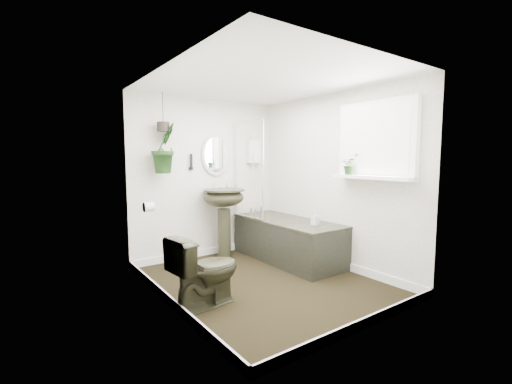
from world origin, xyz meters
TOP-DOWN VIEW (x-y plane):
  - floor at (0.00, 0.00)m, footprint 2.30×2.80m
  - ceiling at (0.00, 0.00)m, footprint 2.30×2.80m
  - wall_back at (0.00, 1.41)m, footprint 2.30×0.02m
  - wall_front at (0.00, -1.41)m, footprint 2.30×0.02m
  - wall_left at (-1.16, 0.00)m, footprint 0.02×2.80m
  - wall_right at (1.16, 0.00)m, footprint 0.02×2.80m
  - skirting at (0.00, 0.00)m, footprint 2.30×2.80m
  - bathtub at (0.80, 0.50)m, footprint 0.72×1.72m
  - bath_screen at (0.47, 0.99)m, footprint 0.04×0.72m
  - shower_box at (0.80, 1.34)m, footprint 0.20×0.10m
  - oval_mirror at (0.14, 1.37)m, footprint 0.46×0.03m
  - wall_sconce at (-0.26, 1.36)m, footprint 0.04×0.04m
  - toilet_roll_holder at (-1.10, 0.70)m, footprint 0.11×0.11m
  - window_recess at (1.09, -0.70)m, footprint 0.08×1.00m
  - window_sill at (1.02, -0.70)m, footprint 0.18×1.00m
  - window_blinds at (1.04, -0.70)m, footprint 0.01×0.86m
  - toilet at (-0.85, -0.19)m, footprint 0.74×0.48m
  - pedestal_sink at (0.14, 1.14)m, footprint 0.64×0.56m
  - sill_plant at (1.00, -0.40)m, footprint 0.28×0.27m
  - hanging_plant at (-0.70, 1.25)m, footprint 0.46×0.47m
  - soap_bottle at (0.85, 0.01)m, footprint 0.08×0.09m
  - hanging_pot at (-0.70, 1.25)m, footprint 0.16×0.16m

SIDE VIEW (x-z plane):
  - floor at x=0.00m, z-range -0.02..0.00m
  - skirting at x=0.00m, z-range 0.00..0.10m
  - bathtub at x=0.80m, z-range 0.00..0.58m
  - toilet at x=-0.85m, z-range 0.00..0.71m
  - pedestal_sink at x=0.14m, z-range 0.00..1.01m
  - soap_bottle at x=0.85m, z-range 0.58..0.76m
  - toilet_roll_holder at x=-1.10m, z-range 0.84..0.96m
  - wall_back at x=0.00m, z-range 0.00..2.30m
  - wall_front at x=0.00m, z-range 0.00..2.30m
  - wall_left at x=-1.16m, z-range 0.00..2.30m
  - wall_right at x=1.16m, z-range 0.00..2.30m
  - window_sill at x=1.02m, z-range 1.21..1.25m
  - bath_screen at x=0.47m, z-range 0.58..1.98m
  - sill_plant at x=1.00m, z-range 1.25..1.50m
  - wall_sconce at x=-0.26m, z-range 1.29..1.51m
  - oval_mirror at x=0.14m, z-range 1.19..1.81m
  - shower_box at x=0.80m, z-range 1.38..1.73m
  - hanging_plant at x=-0.70m, z-range 1.25..1.92m
  - window_recess at x=1.09m, z-range 1.20..2.10m
  - window_blinds at x=1.04m, z-range 1.27..2.03m
  - hanging_pot at x=-0.70m, z-range 1.80..1.92m
  - ceiling at x=0.00m, z-range 2.30..2.32m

